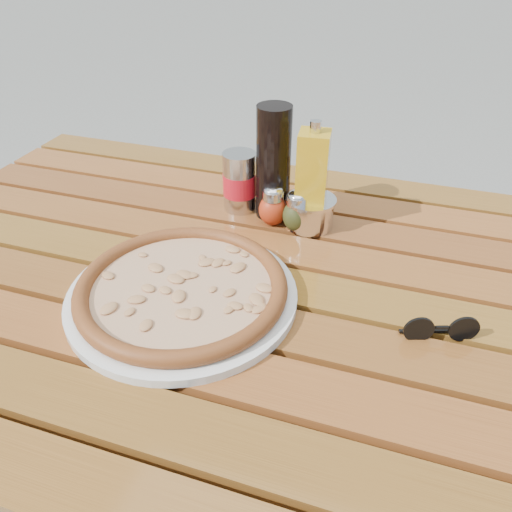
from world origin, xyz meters
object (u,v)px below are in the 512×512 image
(pepper_shaker, at_px, (273,206))
(parmesan_tin, at_px, (310,212))
(oregano_shaker, at_px, (297,212))
(table, at_px, (252,311))
(olive_oil_cruet, at_px, (312,181))
(plate, at_px, (183,295))
(sunglasses, at_px, (440,329))
(pizza, at_px, (182,287))
(soda_can, at_px, (240,182))
(dark_bottle, at_px, (273,163))

(pepper_shaker, height_order, parmesan_tin, pepper_shaker)
(pepper_shaker, relative_size, oregano_shaker, 1.00)
(table, xyz_separation_m, olive_oil_cruet, (0.05, 0.19, 0.17))
(plate, bearing_deg, sunglasses, 5.25)
(olive_oil_cruet, relative_size, parmesan_tin, 2.04)
(plate, xyz_separation_m, sunglasses, (0.39, 0.04, 0.01))
(olive_oil_cruet, bearing_deg, sunglasses, -44.16)
(pizza, relative_size, parmesan_tin, 4.16)
(soda_can, height_order, olive_oil_cruet, olive_oil_cruet)
(dark_bottle, distance_m, soda_can, 0.09)
(pepper_shaker, height_order, oregano_shaker, same)
(soda_can, bearing_deg, olive_oil_cruet, -10.10)
(pizza, height_order, soda_can, soda_can)
(plate, relative_size, pepper_shaker, 4.39)
(plate, bearing_deg, dark_bottle, 79.10)
(dark_bottle, height_order, soda_can, dark_bottle)
(pepper_shaker, relative_size, sunglasses, 0.76)
(plate, height_order, pizza, pizza)
(table, bearing_deg, soda_can, 114.55)
(pizza, bearing_deg, olive_oil_cruet, 63.32)
(pizza, relative_size, pepper_shaker, 5.21)
(plate, relative_size, soda_can, 3.00)
(olive_oil_cruet, bearing_deg, pizza, -116.68)
(table, xyz_separation_m, oregano_shaker, (0.03, 0.17, 0.11))
(pepper_shaker, xyz_separation_m, parmesan_tin, (0.07, 0.01, -0.01))
(table, bearing_deg, plate, -134.75)
(dark_bottle, distance_m, sunglasses, 0.43)
(pepper_shaker, xyz_separation_m, oregano_shaker, (0.05, -0.01, 0.00))
(pepper_shaker, distance_m, dark_bottle, 0.08)
(soda_can, xyz_separation_m, parmesan_tin, (0.15, -0.02, -0.03))
(plate, xyz_separation_m, dark_bottle, (0.06, 0.30, 0.10))
(pepper_shaker, xyz_separation_m, soda_can, (-0.08, 0.04, 0.02))
(pizza, relative_size, olive_oil_cruet, 2.03)
(table, distance_m, pepper_shaker, 0.21)
(plate, xyz_separation_m, pepper_shaker, (0.07, 0.26, 0.03))
(pepper_shaker, height_order, dark_bottle, dark_bottle)
(plate, bearing_deg, pepper_shaker, 75.46)
(pizza, bearing_deg, parmesan_tin, 63.52)
(plate, height_order, pepper_shaker, pepper_shaker)
(pepper_shaker, height_order, sunglasses, pepper_shaker)
(sunglasses, bearing_deg, table, 151.09)
(olive_oil_cruet, relative_size, sunglasses, 1.94)
(sunglasses, bearing_deg, parmesan_tin, 116.24)
(soda_can, distance_m, parmesan_tin, 0.16)
(table, distance_m, oregano_shaker, 0.21)
(dark_bottle, xyz_separation_m, soda_can, (-0.07, 0.00, -0.05))
(dark_bottle, relative_size, parmesan_tin, 2.14)
(dark_bottle, xyz_separation_m, parmesan_tin, (0.08, -0.02, -0.08))
(oregano_shaker, xyz_separation_m, soda_can, (-0.13, 0.04, 0.02))
(oregano_shaker, height_order, parmesan_tin, oregano_shaker)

